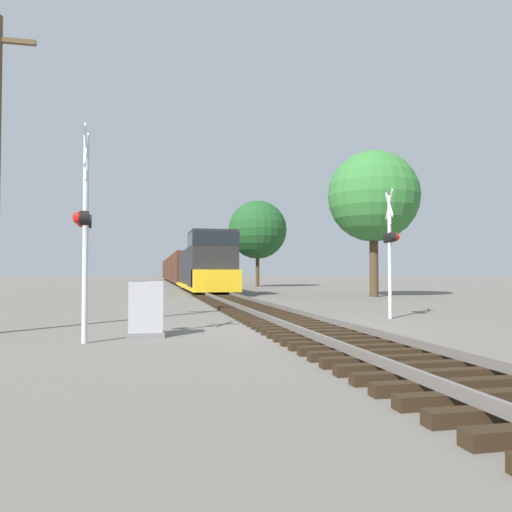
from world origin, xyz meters
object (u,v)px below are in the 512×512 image
(crossing_signal_near, at_px, (84,224))
(tree_mid_background, at_px, (258,230))
(freight_train, at_px, (180,269))
(relay_cabinet, at_px, (146,310))
(tree_far_right, at_px, (373,197))
(crossing_signal_far, at_px, (390,242))

(crossing_signal_near, distance_m, tree_mid_background, 40.87)
(freight_train, bearing_deg, relay_cabinet, -94.15)
(tree_far_right, relative_size, tree_mid_background, 1.00)
(relay_cabinet, distance_m, tree_far_right, 21.65)
(freight_train, distance_m, crossing_signal_near, 55.88)
(crossing_signal_near, height_order, crossing_signal_far, crossing_signal_near)
(freight_train, distance_m, relay_cabinet, 55.03)
(crossing_signal_far, bearing_deg, tree_far_right, -10.15)
(crossing_signal_near, xyz_separation_m, crossing_signal_far, (8.95, 3.76, -0.07))
(crossing_signal_far, height_order, tree_mid_background, tree_mid_background)
(tree_mid_background, bearing_deg, relay_cabinet, -105.92)
(relay_cabinet, bearing_deg, freight_train, 85.85)
(relay_cabinet, relative_size, tree_mid_background, 0.14)
(crossing_signal_far, distance_m, relay_cabinet, 8.44)
(freight_train, height_order, tree_mid_background, tree_mid_background)
(freight_train, bearing_deg, tree_mid_background, -67.65)
(tree_far_right, bearing_deg, freight_train, 103.57)
(crossing_signal_near, distance_m, relay_cabinet, 2.40)
(tree_far_right, bearing_deg, tree_mid_background, 96.38)
(crossing_signal_far, height_order, relay_cabinet, crossing_signal_far)
(crossing_signal_far, xyz_separation_m, relay_cabinet, (-7.67, -3.00, -1.82))
(crossing_signal_near, xyz_separation_m, tree_far_right, (14.61, 16.92, 3.55))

